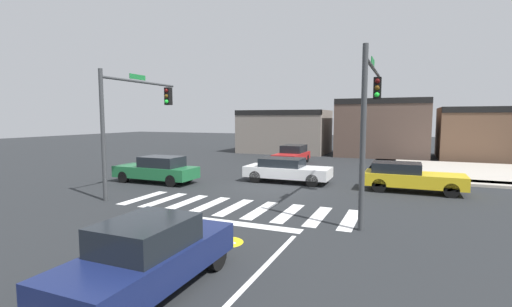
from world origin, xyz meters
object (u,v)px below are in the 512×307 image
object	(u,v)px
traffic_signal_southwest	(135,110)
traffic_signal_southeast	(371,104)
car_green	(157,169)
car_navy	(149,256)
car_yellow	(410,177)
car_white	(286,170)
car_red	(292,154)

from	to	relation	value
traffic_signal_southwest	traffic_signal_southeast	bearing A→B (deg)	-89.34
car_green	car_navy	bearing A→B (deg)	127.31
car_yellow	car_navy	bearing A→B (deg)	-110.73
car_white	car_navy	size ratio (longest dim) A/B	1.09
traffic_signal_southwest	car_navy	size ratio (longest dim) A/B	1.30
traffic_signal_southeast	car_white	bearing A→B (deg)	43.00
car_white	car_green	xyz separation A→B (m)	(-6.66, -2.94, 0.04)
car_yellow	car_navy	xyz separation A→B (m)	(-5.05, -13.35, 0.03)
traffic_signal_southwest	car_navy	bearing A→B (deg)	-137.81
traffic_signal_southeast	car_red	xyz separation A→B (m)	(-7.11, 13.45, -3.40)
traffic_signal_southeast	car_white	xyz separation A→B (m)	(-4.96, 5.32, -3.42)
traffic_signal_southwest	car_white	world-z (taller)	traffic_signal_southwest
traffic_signal_southwest	traffic_signal_southeast	distance (m)	10.88
traffic_signal_southwest	car_green	xyz separation A→B (m)	(-0.74, 2.50, -3.28)
traffic_signal_southwest	car_white	xyz separation A→B (m)	(5.92, 5.44, -3.31)
traffic_signal_southeast	car_red	bearing A→B (deg)	27.85
car_red	car_white	bearing A→B (deg)	14.78
car_green	car_red	xyz separation A→B (m)	(4.52, 11.07, -0.01)
traffic_signal_southwest	car_yellow	distance (m)	13.84
car_white	car_green	size ratio (longest dim) A/B	1.01
car_navy	car_red	world-z (taller)	car_navy
traffic_signal_southeast	car_navy	xyz separation A→B (m)	(-3.57, -8.19, -3.37)
car_white	car_yellow	bearing A→B (deg)	-1.35
car_white	car_navy	world-z (taller)	car_navy
traffic_signal_southeast	car_green	world-z (taller)	traffic_signal_southeast
car_navy	car_yellow	bearing A→B (deg)	-20.73
car_red	traffic_signal_southeast	bearing A→B (deg)	27.85
car_navy	traffic_signal_southeast	bearing A→B (deg)	-23.59
car_yellow	car_white	size ratio (longest dim) A/B	0.96
car_white	car_navy	xyz separation A→B (m)	(1.39, -13.51, 0.06)
car_red	car_green	bearing A→B (deg)	-22.20
car_yellow	car_navy	world-z (taller)	car_navy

